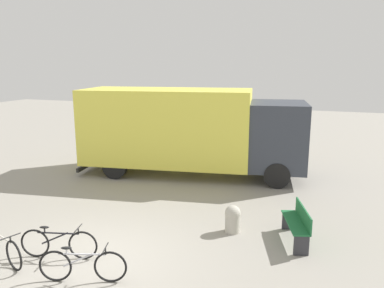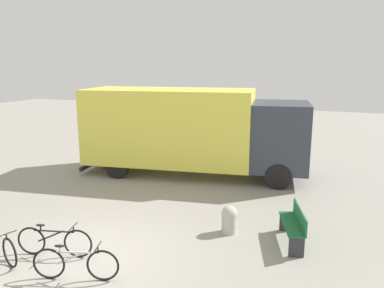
{
  "view_description": "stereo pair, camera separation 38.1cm",
  "coord_description": "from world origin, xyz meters",
  "views": [
    {
      "loc": [
        4.64,
        -6.33,
        4.24
      ],
      "look_at": [
        0.69,
        4.66,
        1.73
      ],
      "focal_mm": 35.0,
      "sensor_mm": 36.0,
      "label": 1
    },
    {
      "loc": [
        5.0,
        -6.2,
        4.24
      ],
      "look_at": [
        0.69,
        4.66,
        1.73
      ],
      "focal_mm": 35.0,
      "sensor_mm": 36.0,
      "label": 2
    }
  ],
  "objects": [
    {
      "name": "bicycle_middle",
      "position": [
        -0.72,
        -0.16,
        0.36
      ],
      "size": [
        1.71,
        0.58,
        0.75
      ],
      "rotation": [
        0.0,
        0.0,
        0.26
      ],
      "color": "black",
      "rests_on": "ground"
    },
    {
      "name": "ground_plane",
      "position": [
        0.0,
        0.0,
        0.0
      ],
      "size": [
        60.0,
        60.0,
        0.0
      ],
      "primitive_type": "plane",
      "color": "gray"
    },
    {
      "name": "bicycle_near",
      "position": [
        -1.78,
        -0.7,
        0.36
      ],
      "size": [
        1.67,
        0.69,
        0.75
      ],
      "rotation": [
        0.0,
        0.0,
        -0.34
      ],
      "color": "black",
      "rests_on": "ground"
    },
    {
      "name": "delivery_truck",
      "position": [
        -0.27,
        6.97,
        1.81
      ],
      "size": [
        8.78,
        3.85,
        3.3
      ],
      "rotation": [
        0.0,
        0.0,
        0.16
      ],
      "color": "#EAE04C",
      "rests_on": "ground"
    },
    {
      "name": "bollard_near_bench",
      "position": [
        2.59,
        2.44,
        0.38
      ],
      "size": [
        0.41,
        0.41,
        0.72
      ],
      "color": "#B2AD9E",
      "rests_on": "ground"
    },
    {
      "name": "park_bench",
      "position": [
        4.2,
        2.46,
        0.49
      ],
      "size": [
        0.81,
        1.52,
        0.88
      ],
      "rotation": [
        0.0,
        0.0,
        1.87
      ],
      "color": "#1E6638",
      "rests_on": "ground"
    },
    {
      "name": "bicycle_far",
      "position": [
        0.34,
        -0.76,
        0.36
      ],
      "size": [
        1.69,
        0.65,
        0.75
      ],
      "rotation": [
        0.0,
        0.0,
        0.32
      ],
      "color": "black",
      "rests_on": "ground"
    }
  ]
}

